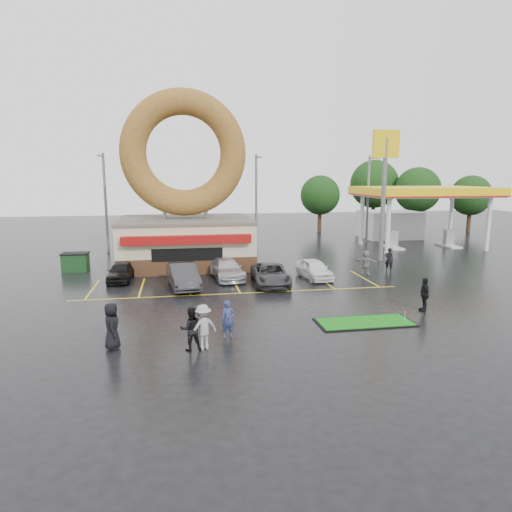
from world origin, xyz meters
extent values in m
plane|color=black|center=(0.00, 0.00, 0.00)|extent=(120.00, 120.00, 0.00)
cube|color=#472B19|center=(-3.00, 13.00, 0.60)|extent=(10.00, 8.00, 1.20)
cube|color=beige|center=(-3.00, 13.00, 2.35)|extent=(10.00, 8.00, 2.30)
cube|color=#59544C|center=(-3.00, 13.00, 3.60)|extent=(10.20, 8.20, 0.20)
cube|color=maroon|center=(-3.00, 8.70, 2.60)|extent=(9.00, 0.60, 0.60)
cylinder|color=slate|center=(-4.60, 13.00, 4.30)|extent=(0.30, 0.30, 1.20)
cylinder|color=slate|center=(-1.40, 13.00, 4.30)|extent=(0.30, 0.30, 1.20)
torus|color=brown|center=(-3.00, 13.00, 8.70)|extent=(9.60, 2.00, 9.60)
cylinder|color=silver|center=(15.00, 15.00, 2.50)|extent=(0.40, 0.40, 5.00)
cylinder|color=silver|center=(25.00, 15.00, 2.50)|extent=(0.40, 0.40, 5.00)
cylinder|color=silver|center=(15.00, 21.00, 2.50)|extent=(0.40, 0.40, 5.00)
cylinder|color=silver|center=(25.00, 21.00, 2.50)|extent=(0.40, 0.40, 5.00)
cube|color=silver|center=(20.00, 18.00, 5.25)|extent=(12.00, 8.00, 0.50)
cube|color=yellow|center=(20.00, 18.00, 5.55)|extent=(12.30, 8.30, 0.70)
cube|color=#99999E|center=(17.00, 18.00, 0.90)|extent=(0.90, 0.60, 1.60)
cube|color=#99999E|center=(23.00, 18.00, 0.90)|extent=(0.90, 0.60, 1.60)
cube|color=silver|center=(20.00, 25.00, 1.50)|extent=(6.00, 5.00, 3.00)
cylinder|color=slate|center=(13.00, 12.00, 5.00)|extent=(0.36, 0.36, 10.00)
cube|color=yellow|center=(13.00, 12.00, 9.50)|extent=(2.20, 0.30, 2.20)
cylinder|color=slate|center=(-10.00, 20.00, 4.50)|extent=(0.24, 0.24, 9.00)
cylinder|color=slate|center=(-10.00, 19.00, 8.70)|extent=(0.12, 2.00, 0.12)
cube|color=slate|center=(-10.00, 18.00, 8.65)|extent=(0.40, 0.18, 0.12)
cylinder|color=slate|center=(4.00, 21.00, 4.50)|extent=(0.24, 0.24, 9.00)
cylinder|color=slate|center=(4.00, 20.00, 8.70)|extent=(0.12, 2.00, 0.12)
cube|color=slate|center=(4.00, 19.00, 8.65)|extent=(0.40, 0.18, 0.12)
cylinder|color=slate|center=(16.00, 22.00, 4.50)|extent=(0.24, 0.24, 9.00)
cylinder|color=slate|center=(16.00, 21.00, 8.70)|extent=(0.12, 2.00, 0.12)
cube|color=slate|center=(16.00, 20.00, 8.65)|extent=(0.40, 0.18, 0.12)
cylinder|color=#332114|center=(26.00, 30.00, 1.44)|extent=(0.50, 0.50, 2.88)
sphere|color=black|center=(26.00, 30.00, 5.20)|extent=(5.60, 5.60, 5.60)
cylinder|color=#332114|center=(32.00, 28.00, 1.26)|extent=(0.50, 0.50, 2.52)
sphere|color=black|center=(32.00, 28.00, 4.55)|extent=(4.90, 4.90, 4.90)
cylinder|color=#332114|center=(22.00, 34.00, 1.62)|extent=(0.50, 0.50, 3.24)
sphere|color=black|center=(22.00, 34.00, 5.85)|extent=(6.30, 6.30, 6.30)
cylinder|color=#332114|center=(14.00, 32.00, 1.26)|extent=(0.50, 0.50, 2.52)
sphere|color=black|center=(14.00, 32.00, 4.55)|extent=(4.90, 4.90, 4.90)
imported|color=black|center=(-7.50, 8.00, 0.64)|extent=(1.67, 3.84, 1.29)
imported|color=#2D2D30|center=(-3.37, 5.36, 0.77)|extent=(2.24, 4.83, 1.53)
imported|color=#B4B5BA|center=(-0.38, 7.49, 0.67)|extent=(2.38, 4.82, 1.35)
imported|color=#323234|center=(2.26, 5.32, 0.68)|extent=(2.58, 5.03, 1.36)
imported|color=white|center=(5.57, 6.48, 0.68)|extent=(1.99, 4.12, 1.35)
imported|color=navy|center=(-1.55, -3.99, 0.83)|extent=(0.65, 0.48, 1.65)
imported|color=black|center=(-3.20, -5.23, 0.91)|extent=(0.95, 0.77, 1.81)
imported|color=gray|center=(-2.70, -5.23, 0.95)|extent=(1.40, 1.13, 1.90)
imported|color=black|center=(-6.38, -4.57, 0.98)|extent=(0.74, 1.03, 1.96)
imported|color=black|center=(9.04, -1.80, 0.89)|extent=(0.61, 1.11, 1.79)
imported|color=gray|center=(9.61, 7.14, 0.88)|extent=(1.63, 1.37, 1.76)
imported|color=black|center=(11.75, 7.89, 0.88)|extent=(0.77, 0.71, 1.76)
cube|color=#173E1C|center=(-11.18, 11.81, 0.65)|extent=(1.84, 1.26, 1.30)
cube|color=black|center=(5.19, -3.17, 0.03)|extent=(4.68, 2.04, 0.05)
cube|color=#137414|center=(5.19, -3.17, 0.06)|extent=(4.47, 1.83, 0.03)
cylinder|color=silver|center=(7.10, -3.48, 0.32)|extent=(0.02, 0.02, 0.53)
cube|color=red|center=(7.17, -3.48, 0.53)|extent=(0.14, 0.01, 0.10)
camera|label=1|loc=(-3.58, -23.13, 7.09)|focal=32.00mm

